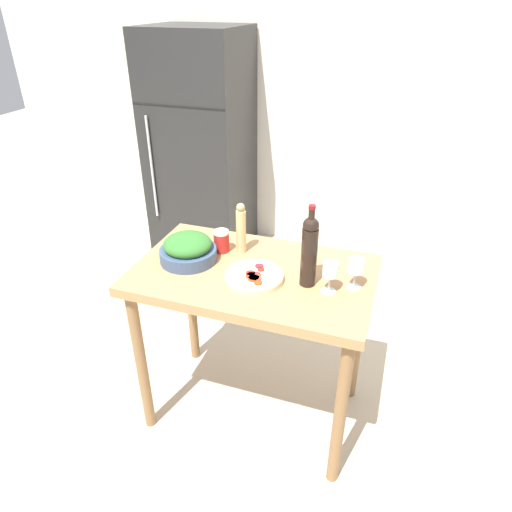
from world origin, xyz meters
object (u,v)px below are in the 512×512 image
at_px(refrigerator, 201,148).
at_px(salt_canister, 221,241).
at_px(wine_glass_near, 330,271).
at_px(wine_glass_far, 356,268).
at_px(wine_bottle, 309,250).
at_px(pepper_mill, 241,229).
at_px(salad_bowl, 188,249).
at_px(homemade_pizza, 254,276).

bearing_deg(refrigerator, salt_canister, -61.74).
xyz_separation_m(wine_glass_near, salt_canister, (-0.58, 0.19, -0.05)).
bearing_deg(wine_glass_far, wine_bottle, -170.20).
bearing_deg(pepper_mill, wine_bottle, -25.23).
xyz_separation_m(wine_bottle, salt_canister, (-0.48, 0.15, -0.12)).
bearing_deg(wine_bottle, salad_bowl, 178.52).
bearing_deg(homemade_pizza, wine_bottle, 10.94).
height_order(wine_glass_near, salt_canister, wine_glass_near).
distance_m(wine_glass_near, wine_glass_far, 0.12).
bearing_deg(wine_glass_near, salt_canister, 162.16).
bearing_deg(refrigerator, salad_bowl, -66.92).
relative_size(wine_glass_near, homemade_pizza, 0.54).
height_order(refrigerator, wine_glass_near, refrigerator).
bearing_deg(wine_glass_near, wine_bottle, 162.31).
height_order(wine_bottle, pepper_mill, wine_bottle).
height_order(pepper_mill, homemade_pizza, pepper_mill).
bearing_deg(wine_glass_far, salad_bowl, -178.61).
bearing_deg(wine_glass_far, salt_canister, 170.04).
relative_size(pepper_mill, salt_canister, 2.35).
height_order(wine_glass_far, salad_bowl, wine_glass_far).
relative_size(wine_glass_near, wine_glass_far, 1.00).
bearing_deg(refrigerator, wine_glass_near, -51.00).
distance_m(refrigerator, salt_canister, 1.79).
bearing_deg(homemade_pizza, wine_glass_near, 2.19).
distance_m(wine_glass_far, homemade_pizza, 0.45).
relative_size(wine_bottle, salt_canister, 3.41).
bearing_deg(wine_glass_far, homemade_pizza, -169.59).
bearing_deg(wine_bottle, homemade_pizza, -169.06).
bearing_deg(homemade_pizza, wine_glass_far, 10.41).
distance_m(refrigerator, wine_glass_far, 2.28).
xyz_separation_m(pepper_mill, homemade_pizza, (0.15, -0.23, -0.11)).
relative_size(pepper_mill, salad_bowl, 0.96).
bearing_deg(wine_glass_far, refrigerator, 131.99).
relative_size(refrigerator, wine_glass_far, 12.73).
bearing_deg(pepper_mill, homemade_pizza, -57.03).
relative_size(homemade_pizza, salt_canister, 2.41).
xyz_separation_m(wine_bottle, homemade_pizza, (-0.24, -0.05, -0.16)).
height_order(wine_glass_near, salad_bowl, wine_glass_near).
distance_m(refrigerator, wine_bottle, 2.18).
bearing_deg(salad_bowl, wine_bottle, -1.48).
relative_size(wine_glass_far, pepper_mill, 0.55).
bearing_deg(salad_bowl, wine_glass_far, 1.39).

